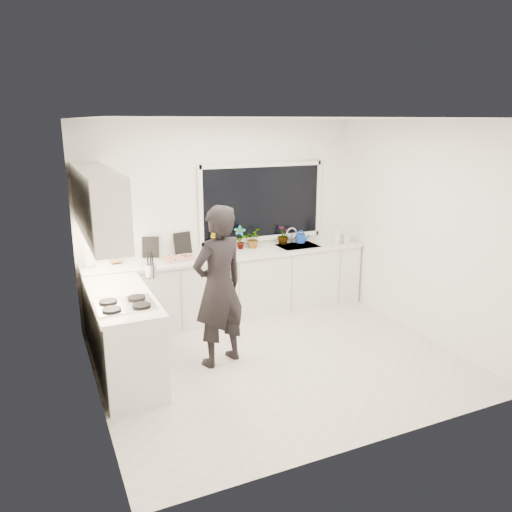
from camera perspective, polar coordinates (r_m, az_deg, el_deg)
name	(u,v)px	position (r m, az deg, el deg)	size (l,w,h in m)	color
floor	(277,359)	(5.94, 2.46, -11.71)	(4.00, 3.50, 0.02)	beige
wall_back	(222,219)	(7.04, -3.87, 4.30)	(4.00, 0.02, 2.70)	white
wall_left	(87,268)	(4.92, -18.77, -1.26)	(0.02, 3.50, 2.70)	white
wall_right	(422,230)	(6.60, 18.42, 2.81)	(0.02, 3.50, 2.70)	white
ceiling	(280,117)	(5.30, 2.80, 15.55)	(4.00, 3.50, 0.02)	white
window	(262,202)	(7.20, 0.70, 6.19)	(1.80, 0.02, 1.00)	black
base_cabinets_back	(231,286)	(6.99, -2.85, -3.48)	(3.92, 0.58, 0.88)	white
base_cabinets_left	(124,337)	(5.59, -14.87, -8.92)	(0.58, 1.60, 0.88)	white
countertop_back	(231,255)	(6.85, -2.87, 0.14)	(3.94, 0.62, 0.04)	silver
countertop_left	(121,296)	(5.42, -15.19, -4.47)	(0.62, 1.60, 0.04)	silver
upper_cabinets	(97,202)	(5.52, -17.71, 5.87)	(0.34, 2.10, 0.70)	white
sink	(298,249)	(7.30, 4.80, 0.81)	(0.58, 0.42, 0.14)	silver
faucet	(292,235)	(7.43, 4.08, 2.36)	(0.03, 0.03, 0.22)	silver
stovetop	(125,304)	(5.08, -14.79, -5.36)	(0.56, 0.48, 0.03)	black
person	(219,287)	(5.52, -4.28, -3.51)	(0.66, 0.44, 1.82)	black
pizza_tray	(179,259)	(6.60, -8.81, -0.29)	(0.42, 0.31, 0.03)	silver
pizza	(179,257)	(6.59, -8.82, -0.15)	(0.38, 0.27, 0.01)	red
watering_can	(300,238)	(7.47, 5.11, 2.04)	(0.14, 0.14, 0.13)	#123AAA
paper_towel_roll	(88,257)	(6.50, -18.60, -0.10)	(0.11, 0.11, 0.26)	white
knife_block	(115,255)	(6.58, -15.78, 0.13)	(0.13, 0.10, 0.22)	#966146
utensil_crock	(151,271)	(5.88, -11.95, -1.69)	(0.13, 0.13, 0.16)	silver
picture_frame_large	(151,247)	(6.75, -11.94, 1.01)	(0.22, 0.02, 0.28)	black
picture_frame_small	(183,243)	(6.85, -8.39, 1.47)	(0.25, 0.02, 0.30)	black
herb_plants	(249,238)	(7.09, -0.80, 2.06)	(1.25, 0.31, 0.33)	#26662D
soap_bottles	(339,235)	(7.44, 9.51, 2.37)	(0.27, 0.13, 0.29)	#D8BF66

